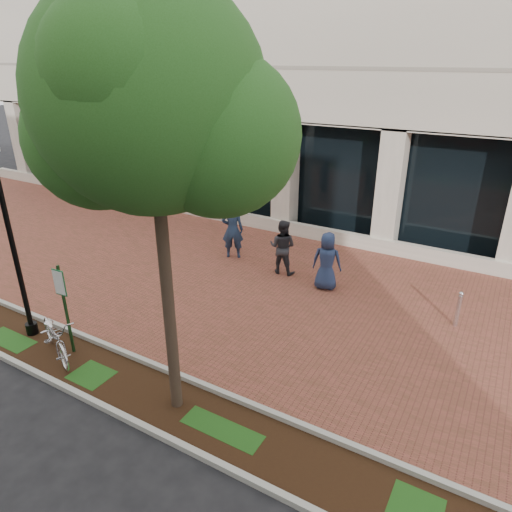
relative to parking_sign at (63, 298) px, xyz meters
The scene contains 13 objects.
ground 5.78m from the parking_sign, 63.72° to the left, with size 120.00×120.00×0.00m, color black.
brick_plaza 5.78m from the parking_sign, 63.72° to the left, with size 40.00×9.00×0.01m, color brown.
planting_strip 2.87m from the parking_sign, ahead, with size 40.00×1.50×0.01m, color black.
curb_plaza_side 2.88m from the parking_sign, 11.79° to the left, with size 40.00×0.12×0.12m, color #A9A9A0.
curb_street_side 3.00m from the parking_sign, 21.63° to the right, with size 40.00×0.12×0.12m, color #A9A9A0.
parking_sign is the anchor object (origin of this frame).
lamppost 1.95m from the parking_sign, behind, with size 0.36×0.36×4.75m.
street_tree 5.27m from the parking_sign, ahead, with size 4.24×3.54×7.56m.
locked_bicycle 0.97m from the parking_sign, 129.03° to the right, with size 0.68×1.96×1.03m, color silver.
pedestrian_left 6.56m from the parking_sign, 87.97° to the left, with size 0.73×0.48×2.00m, color #1C2C47.
pedestrian_mid 6.70m from the parking_sign, 70.34° to the left, with size 0.86×0.67×1.76m, color #27282C.
pedestrian_right 7.14m from the parking_sign, 57.18° to the left, with size 0.86×0.56×1.75m, color navy.
bollard 9.50m from the parking_sign, 37.11° to the left, with size 0.12×0.12×0.99m.
Camera 1 is at (5.67, -10.53, 6.34)m, focal length 32.00 mm.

